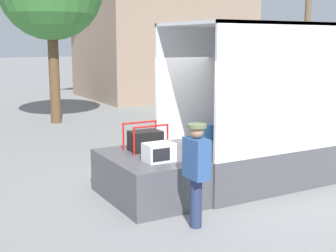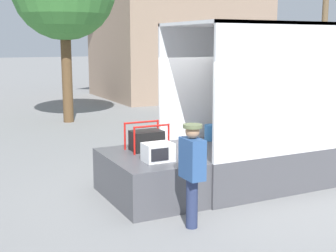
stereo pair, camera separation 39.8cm
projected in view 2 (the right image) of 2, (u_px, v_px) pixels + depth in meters
ground_plane at (183, 192)px, 8.86m from camera, size 160.00×160.00×0.00m
box_truck at (336, 129)px, 10.39m from camera, size 6.73×2.14×3.17m
tailgate_deck at (148, 177)px, 8.47m from camera, size 1.43×2.04×0.80m
microwave at (158, 152)px, 7.99m from camera, size 0.50×0.37×0.32m
portable_generator at (148, 140)px, 8.80m from camera, size 0.73×0.51×0.52m
worker_person at (192, 166)px, 7.02m from camera, size 0.29×0.44×1.61m
house_backdrop at (178, 10)px, 23.87m from camera, size 8.16×6.43×8.59m
utility_pole at (326, 1)px, 21.79m from camera, size 1.80×0.28×9.08m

